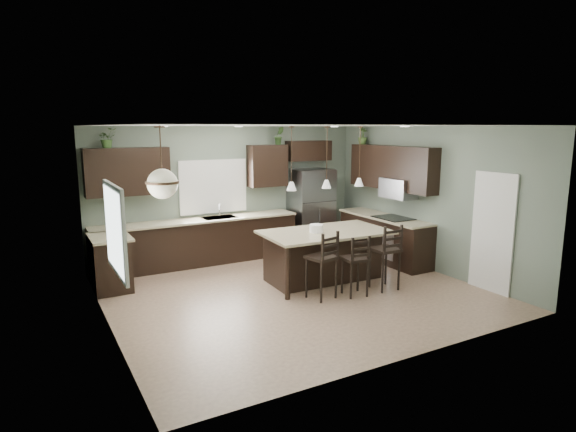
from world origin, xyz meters
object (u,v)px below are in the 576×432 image
at_px(kitchen_island, 325,256).
at_px(serving_dish, 316,228).
at_px(refrigerator, 311,210).
at_px(bar_stool_right, 385,257).
at_px(bar_stool_center, 355,265).
at_px(plant_back_left, 107,138).
at_px(bar_stool_left, 321,265).

height_order(kitchen_island, serving_dish, serving_dish).
bearing_deg(refrigerator, serving_dish, -119.44).
xyz_separation_m(refrigerator, bar_stool_right, (-0.36, -3.00, -0.34)).
bearing_deg(kitchen_island, serving_dish, 180.00).
bearing_deg(kitchen_island, bar_stool_center, -89.00).
xyz_separation_m(serving_dish, plant_back_left, (-3.10, 2.25, 1.59)).
distance_m(kitchen_island, bar_stool_left, 0.96).
bearing_deg(bar_stool_right, bar_stool_left, 174.55).
relative_size(refrigerator, plant_back_left, 5.11).
relative_size(serving_dish, bar_stool_center, 0.23).
relative_size(serving_dish, plant_back_left, 0.66).
relative_size(kitchen_island, plant_back_left, 6.31).
height_order(bar_stool_center, plant_back_left, plant_back_left).
bearing_deg(bar_stool_right, kitchen_island, 126.03).
distance_m(bar_stool_right, plant_back_left, 5.43).
bearing_deg(plant_back_left, refrigerator, -2.16).
distance_m(serving_dish, bar_stool_left, 0.96).
height_order(refrigerator, bar_stool_right, refrigerator).
height_order(bar_stool_left, bar_stool_right, bar_stool_right).
height_order(kitchen_island, plant_back_left, plant_back_left).
xyz_separation_m(serving_dish, bar_stool_left, (-0.38, -0.77, -0.43)).
bearing_deg(bar_stool_left, plant_back_left, 119.60).
xyz_separation_m(kitchen_island, serving_dish, (-0.20, 0.01, 0.53)).
xyz_separation_m(refrigerator, kitchen_island, (-0.98, -2.10, -0.46)).
xyz_separation_m(refrigerator, plant_back_left, (-4.28, 0.16, 1.66)).
bearing_deg(bar_stool_right, bar_stool_center, -177.82).
relative_size(bar_stool_left, bar_stool_center, 1.10).
bearing_deg(bar_stool_center, refrigerator, 78.76).
bearing_deg(refrigerator, bar_stool_right, -96.77).
bearing_deg(bar_stool_left, refrigerator, 48.90).
relative_size(serving_dish, bar_stool_right, 0.21).
relative_size(refrigerator, bar_stool_right, 1.59).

